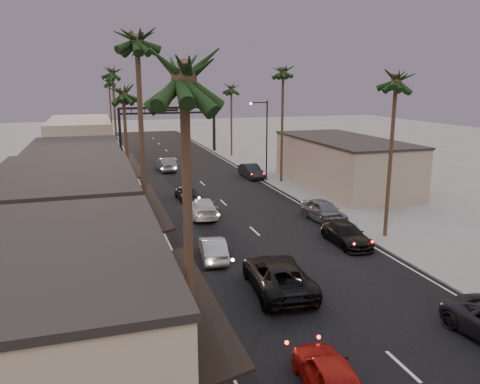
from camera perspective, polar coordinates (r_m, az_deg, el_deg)
ground at (r=46.39m, az=-3.00°, el=-0.43°), size 200.00×200.00×0.00m
road at (r=51.13m, az=-4.38°, el=0.84°), size 14.00×120.00×0.02m
sidewalk_left at (r=56.80m, az=-15.37°, el=1.70°), size 5.00×92.00×0.12m
sidewalk_right at (r=60.35m, az=2.96°, el=2.82°), size 5.00×92.00×0.12m
storefront_near at (r=17.84m, az=-22.49°, el=-15.10°), size 8.00×12.00×5.50m
storefront_mid at (r=30.90m, az=-20.33°, el=-2.96°), size 8.00×14.00×5.50m
storefront_far at (r=46.55m, az=-19.38°, el=2.03°), size 8.00×16.00×5.00m
storefront_dist at (r=69.22m, az=-18.83°, el=5.93°), size 8.00×20.00×6.00m
building_right at (r=51.05m, az=12.41°, el=3.40°), size 8.00×18.00×5.00m
arch at (r=74.74m, az=-8.78°, el=8.91°), size 15.20×0.40×7.27m
streetlight_right at (r=52.21m, az=3.00°, el=7.04°), size 2.13×0.30×9.00m
streetlight_left at (r=62.12m, az=-13.48°, el=7.68°), size 2.13×0.30×9.00m
palm_la at (r=12.96m, az=-6.90°, el=15.47°), size 3.20×3.20×13.20m
palm_lb at (r=25.96m, az=-12.51°, el=18.37°), size 3.20×3.20×15.20m
palm_lc at (r=39.81m, az=-14.08°, el=12.18°), size 3.20×3.20×12.20m
palm_ld at (r=58.80m, az=-15.33°, el=14.21°), size 3.20×3.20×14.20m
palm_ra at (r=33.94m, az=18.56°, el=13.43°), size 3.20×3.20×13.20m
palm_rb at (r=51.61m, az=5.30°, el=14.81°), size 3.20×3.20×14.20m
palm_rc at (r=70.50m, az=-1.07°, el=12.83°), size 3.20×3.20×12.20m
palm_far at (r=81.78m, az=-15.71°, el=13.09°), size 3.20×3.20×13.20m
oncoming_red at (r=18.12m, az=10.91°, el=-21.11°), size 2.34×4.68×1.53m
oncoming_pickup at (r=25.44m, az=4.66°, el=-10.07°), size 3.49×6.56×1.75m
oncoming_silver at (r=29.76m, az=-3.30°, el=-6.90°), size 2.00×4.40×1.40m
oncoming_white at (r=39.07m, az=-4.54°, el=-1.90°), size 2.74×5.48×1.53m
oncoming_dgrey at (r=44.73m, az=-6.49°, el=-0.04°), size 1.93×4.38×1.47m
oncoming_grey_far at (r=59.87m, az=-9.06°, el=3.35°), size 2.27×5.29×1.69m
curbside_black at (r=33.17m, az=12.82°, el=-5.03°), size 2.09×5.01×1.45m
curbside_grey at (r=38.26m, az=10.18°, el=-2.27°), size 2.40×5.13×1.70m
curbside_far at (r=54.92m, az=1.36°, el=2.58°), size 1.93×4.91×1.59m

